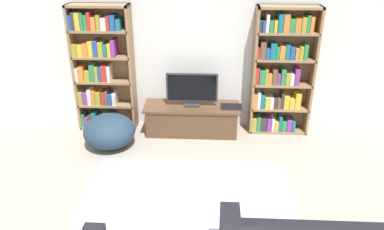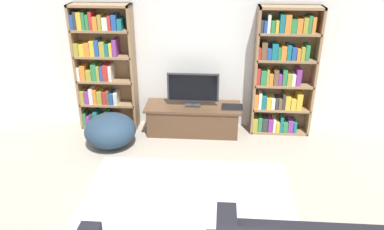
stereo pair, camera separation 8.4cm
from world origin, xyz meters
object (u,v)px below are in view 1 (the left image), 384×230
(beanbag_ottoman, at_px, (109,131))
(bookshelf_left, at_px, (101,69))
(tv_stand, at_px, (192,119))
(laptop, at_px, (231,107))
(television, at_px, (192,89))
(bookshelf_right, at_px, (280,73))

(beanbag_ottoman, bearing_deg, bookshelf_left, 109.39)
(tv_stand, xyz_separation_m, beanbag_ottoman, (-1.19, -0.51, 0.01))
(laptop, height_order, beanbag_ottoman, beanbag_ottoman)
(bookshelf_left, height_order, television, bookshelf_left)
(television, bearing_deg, bookshelf_left, 174.35)
(laptop, bearing_deg, television, 176.06)
(tv_stand, relative_size, beanbag_ottoman, 1.97)
(beanbag_ottoman, bearing_deg, bookshelf_right, 14.42)
(tv_stand, height_order, beanbag_ottoman, beanbag_ottoman)
(tv_stand, distance_m, beanbag_ottoman, 1.29)
(tv_stand, relative_size, television, 1.88)
(tv_stand, xyz_separation_m, television, (0.00, 0.01, 0.51))
(bookshelf_right, relative_size, television, 2.48)
(bookshelf_right, height_order, tv_stand, bookshelf_right)
(bookshelf_left, height_order, bookshelf_right, same)
(tv_stand, bearing_deg, television, 90.00)
(bookshelf_left, distance_m, television, 1.45)
(bookshelf_left, bearing_deg, television, -5.65)
(bookshelf_right, bearing_deg, television, -174.07)
(laptop, bearing_deg, tv_stand, 176.56)
(beanbag_ottoman, bearing_deg, laptop, 14.63)
(television, bearing_deg, beanbag_ottoman, -156.78)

